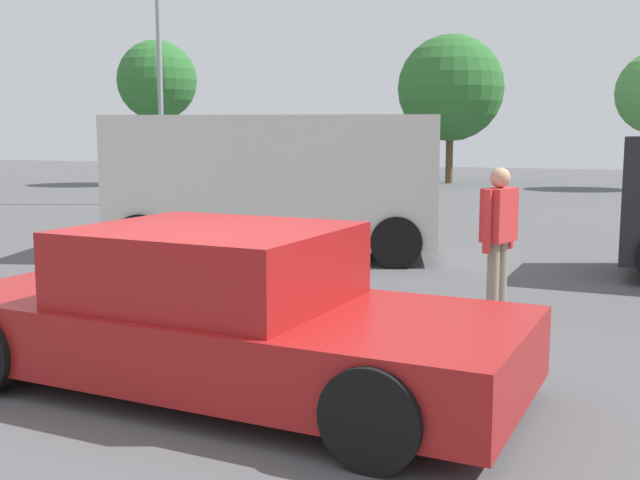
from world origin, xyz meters
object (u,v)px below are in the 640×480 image
object	(u,v)px
sedan_foreground	(221,315)
van_white	(276,181)
pedestrian	(499,229)
light_post_near	(158,21)

from	to	relation	value
sedan_foreground	van_white	xyz separation A→B (m)	(-2.35, 6.11, 0.63)
sedan_foreground	van_white	bearing A→B (deg)	115.22
van_white	pedestrian	bearing A→B (deg)	-52.76
sedan_foreground	van_white	world-z (taller)	van_white
sedan_foreground	light_post_near	size ratio (longest dim) A/B	0.63
van_white	light_post_near	world-z (taller)	light_post_near
van_white	light_post_near	bearing A→B (deg)	117.15
van_white	light_post_near	distance (m)	10.39
van_white	pedestrian	size ratio (longest dim) A/B	3.39
van_white	sedan_foreground	bearing A→B (deg)	-85.53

